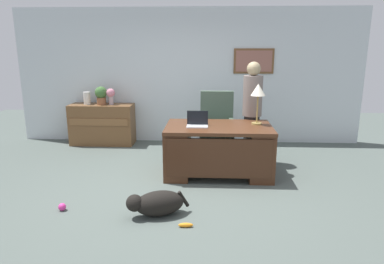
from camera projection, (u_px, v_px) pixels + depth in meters
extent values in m
plane|color=#4C5651|center=(177.00, 188.00, 4.92)|extent=(12.00, 12.00, 0.00)
cube|color=silver|center=(188.00, 76.00, 7.12)|extent=(7.00, 0.12, 2.70)
cube|color=brown|center=(254.00, 61.00, 6.90)|extent=(0.79, 0.03, 0.49)
cube|color=#915B4E|center=(254.00, 61.00, 6.88)|extent=(0.71, 0.01, 0.41)
cube|color=#4C2B19|center=(219.00, 127.00, 5.32)|extent=(1.61, 0.98, 0.05)
cube|color=#4C2B19|center=(178.00, 151.00, 5.44)|extent=(0.36, 0.92, 0.72)
cube|color=#4C2B19|center=(259.00, 152.00, 5.38)|extent=(0.36, 0.92, 0.72)
cube|color=#412415|center=(219.00, 158.00, 4.96)|extent=(1.51, 0.04, 0.58)
cube|color=brown|center=(102.00, 124.00, 7.09)|extent=(1.26, 0.48, 0.82)
cube|color=brown|center=(98.00, 122.00, 6.83)|extent=(1.16, 0.02, 0.14)
cube|color=#475B4C|center=(217.00, 136.00, 6.31)|extent=(0.60, 0.58, 0.18)
cylinder|color=black|center=(216.00, 148.00, 6.36)|extent=(0.10, 0.10, 0.28)
cylinder|color=black|center=(216.00, 154.00, 6.39)|extent=(0.52, 0.52, 0.05)
cube|color=#475B4C|center=(217.00, 110.00, 6.43)|extent=(0.60, 0.12, 0.70)
cube|color=#475B4C|center=(202.00, 125.00, 6.27)|extent=(0.08, 0.50, 0.22)
cube|color=#475B4C|center=(231.00, 125.00, 6.25)|extent=(0.08, 0.50, 0.22)
cylinder|color=#262323|center=(251.00, 139.00, 5.95)|extent=(0.26, 0.26, 0.82)
cylinder|color=slate|center=(253.00, 96.00, 5.77)|extent=(0.32, 0.32, 0.66)
sphere|color=tan|center=(254.00, 69.00, 5.67)|extent=(0.23, 0.23, 0.23)
ellipsoid|color=black|center=(159.00, 203.00, 4.11)|extent=(0.65, 0.47, 0.30)
sphere|color=black|center=(135.00, 203.00, 4.03)|extent=(0.20, 0.20, 0.20)
cylinder|color=black|center=(183.00, 199.00, 4.18)|extent=(0.15, 0.09, 0.21)
cube|color=#B2B5BA|center=(197.00, 126.00, 5.24)|extent=(0.32, 0.22, 0.01)
cube|color=black|center=(198.00, 118.00, 5.31)|extent=(0.32, 0.01, 0.21)
cylinder|color=#9E8447|center=(257.00, 123.00, 5.40)|extent=(0.16, 0.16, 0.02)
cylinder|color=#9E8447|center=(257.00, 109.00, 5.35)|extent=(0.02, 0.02, 0.42)
cone|color=silver|center=(258.00, 90.00, 5.28)|extent=(0.22, 0.22, 0.18)
cylinder|color=#AD989F|center=(111.00, 100.00, 6.96)|extent=(0.09, 0.09, 0.17)
sphere|color=#D17D92|center=(111.00, 93.00, 6.92)|extent=(0.17, 0.17, 0.17)
cylinder|color=silver|center=(87.00, 98.00, 6.98)|extent=(0.13, 0.13, 0.25)
cylinder|color=brown|center=(101.00, 101.00, 6.97)|extent=(0.18, 0.18, 0.14)
sphere|color=#3E6833|center=(101.00, 93.00, 6.93)|extent=(0.24, 0.24, 0.24)
sphere|color=#D8338C|center=(62.00, 207.00, 4.25)|extent=(0.09, 0.09, 0.09)
ellipsoid|color=orange|center=(186.00, 225.00, 3.86)|extent=(0.17, 0.06, 0.05)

